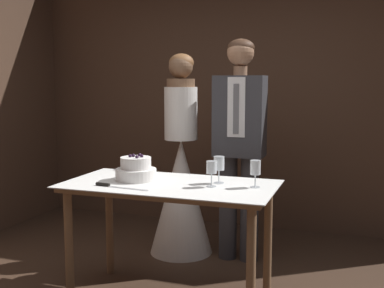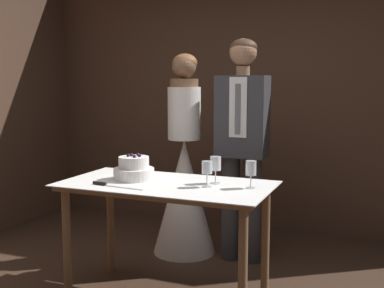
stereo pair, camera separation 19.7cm
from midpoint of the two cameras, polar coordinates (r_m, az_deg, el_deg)
The scene contains 9 objects.
wall_back at distance 4.94m, azimuth 8.19°, elevation 6.97°, with size 4.67×0.12×2.91m, color #513828.
cake_table at distance 3.23m, azimuth -1.28°, elevation -6.45°, with size 1.40×0.73×0.81m.
tiered_cake at distance 3.34m, azimuth -5.23°, elevation -3.04°, with size 0.28×0.28×0.18m.
cake_knife at distance 3.15m, azimuth -8.17°, elevation -4.82°, with size 0.39×0.06×0.02m.
wine_glass_near at distance 3.07m, azimuth 8.83°, elevation -2.94°, with size 0.07×0.07×0.18m.
wine_glass_middle at distance 3.19m, azimuth 4.58°, elevation -2.50°, with size 0.07×0.07×0.18m.
wine_glass_far at distance 3.08m, azimuth 3.62°, elevation -2.91°, with size 0.07×0.07×0.17m.
bride at distance 4.15m, azimuth 0.45°, elevation -4.43°, with size 0.54×0.54×1.72m.
groom at distance 3.93m, azimuth 7.38°, elevation 0.76°, with size 0.41×0.25×1.82m.
Camera 2 is at (1.30, -2.50, 1.47)m, focal length 45.00 mm.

